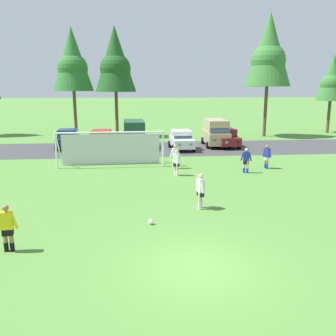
% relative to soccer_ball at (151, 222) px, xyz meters
% --- Properties ---
extents(ground_plane, '(400.00, 400.00, 0.00)m').
position_rel_soccer_ball_xyz_m(ground_plane, '(1.24, 11.33, -0.11)').
color(ground_plane, '#518438').
extents(parking_lot_strip, '(52.00, 8.40, 0.01)m').
position_rel_soccer_ball_xyz_m(parking_lot_strip, '(1.24, 18.72, -0.11)').
color(parking_lot_strip, '#3D3D3F').
rests_on(parking_lot_strip, ground).
extents(soccer_ball, '(0.22, 0.22, 0.22)m').
position_rel_soccer_ball_xyz_m(soccer_ball, '(0.00, 0.00, 0.00)').
color(soccer_ball, white).
rests_on(soccer_ball, ground).
extents(soccer_goal, '(7.46, 2.10, 2.57)m').
position_rel_soccer_ball_xyz_m(soccer_goal, '(-2.24, 11.80, 1.18)').
color(soccer_goal, white).
rests_on(soccer_goal, ground).
extents(referee, '(0.74, 0.27, 1.64)m').
position_rel_soccer_ball_xyz_m(referee, '(-4.86, -1.98, 0.71)').
color(referee, '#936B4C').
rests_on(referee, ground).
extents(player_striker_near, '(0.72, 0.31, 1.64)m').
position_rel_soccer_ball_xyz_m(player_striker_near, '(6.60, 8.48, 0.71)').
color(player_striker_near, beige).
rests_on(player_striker_near, ground).
extents(player_midfield_center, '(0.34, 0.75, 1.64)m').
position_rel_soccer_ball_xyz_m(player_midfield_center, '(2.35, 1.76, 0.71)').
color(player_midfield_center, beige).
rests_on(player_midfield_center, ground).
extents(player_defender_far, '(0.59, 0.57, 1.64)m').
position_rel_soccer_ball_xyz_m(player_defender_far, '(2.02, 8.20, 0.71)').
color(player_defender_far, beige).
rests_on(player_defender_far, ground).
extents(player_winger_left, '(0.75, 0.34, 1.64)m').
position_rel_soccer_ball_xyz_m(player_winger_left, '(2.18, 10.24, 0.71)').
color(player_winger_left, tan).
rests_on(player_winger_left, ground).
extents(player_winger_right, '(0.48, 0.67, 1.64)m').
position_rel_soccer_ball_xyz_m(player_winger_right, '(8.41, 9.63, 0.71)').
color(player_winger_right, '#936B4C').
rests_on(player_winger_right, ground).
extents(parked_car_slot_far_left, '(2.25, 4.31, 1.72)m').
position_rel_soccer_ball_xyz_m(parked_car_slot_far_left, '(-6.64, 19.76, 0.77)').
color(parked_car_slot_far_left, navy).
rests_on(parked_car_slot_far_left, ground).
extents(parked_car_slot_left, '(2.11, 4.24, 1.72)m').
position_rel_soccer_ball_xyz_m(parked_car_slot_left, '(-3.54, 18.83, 0.77)').
color(parked_car_slot_left, red).
rests_on(parked_car_slot_left, ground).
extents(parked_car_slot_center_left, '(2.32, 4.86, 2.52)m').
position_rel_soccer_ball_xyz_m(parked_car_slot_center_left, '(-0.58, 19.15, 1.23)').
color(parked_car_slot_center_left, '#194C2D').
rests_on(parked_car_slot_center_left, ground).
extents(parked_car_slot_center, '(2.10, 4.23, 1.72)m').
position_rel_soccer_ball_xyz_m(parked_car_slot_center, '(3.65, 18.03, 0.77)').
color(parked_car_slot_center, silver).
rests_on(parked_car_slot_center, ground).
extents(parked_car_slot_center_right, '(2.34, 4.87, 2.52)m').
position_rel_soccer_ball_xyz_m(parked_car_slot_center_right, '(7.15, 19.73, 1.23)').
color(parked_car_slot_center_right, tan).
rests_on(parked_car_slot_center_right, ground).
extents(parked_car_slot_right, '(2.12, 4.24, 1.72)m').
position_rel_soccer_ball_xyz_m(parked_car_slot_right, '(7.98, 19.09, 0.77)').
color(parked_car_slot_right, maroon).
rests_on(parked_car_slot_right, ground).
extents(tree_mid_left, '(4.59, 4.59, 12.25)m').
position_rel_soccer_ball_xyz_m(tree_mid_left, '(-7.41, 29.62, 8.32)').
color(tree_mid_left, brown).
rests_on(tree_mid_left, ground).
extents(tree_center_back, '(4.53, 4.53, 12.07)m').
position_rel_soccer_ball_xyz_m(tree_center_back, '(-2.48, 27.55, 8.19)').
color(tree_center_back, brown).
rests_on(tree_center_back, ground).
extents(tree_mid_right, '(5.05, 5.05, 13.47)m').
position_rel_soccer_ball_xyz_m(tree_mid_right, '(14.36, 26.22, 9.16)').
color(tree_mid_right, brown).
rests_on(tree_mid_right, ground).
extents(tree_right_edge, '(3.54, 3.54, 9.44)m').
position_rel_soccer_ball_xyz_m(tree_right_edge, '(23.43, 28.75, 6.37)').
color(tree_right_edge, brown).
rests_on(tree_right_edge, ground).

